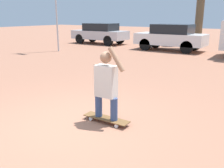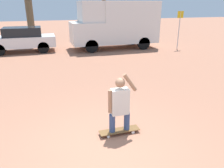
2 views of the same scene
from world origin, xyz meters
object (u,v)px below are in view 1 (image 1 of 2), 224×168
Objects in this scene: parked_car_white at (171,37)px; parked_car_silver at (100,33)px; skateboard at (106,119)px; person_skateboarder at (106,83)px.

parked_car_white reaches higher than parked_car_silver.
parked_car_white is (-2.82, 10.84, 0.75)m from skateboard.
skateboard is 0.74m from person_skateboarder.
parked_car_white is at bearing 104.58° from skateboard.
person_skateboarder reaches higher than parked_car_silver.
parked_car_silver is at bearing 126.71° from person_skateboarder.
skateboard is 0.23× the size of parked_car_silver.
parked_car_silver is at bearing 126.71° from skateboard.
skateboard is 0.24× the size of parked_car_white.
parked_car_white reaches higher than person_skateboarder.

